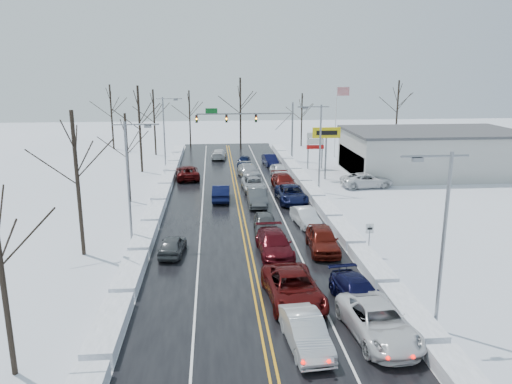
{
  "coord_description": "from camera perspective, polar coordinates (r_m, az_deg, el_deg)",
  "views": [
    {
      "loc": [
        -2.33,
        -39.58,
        12.8
      ],
      "look_at": [
        1.15,
        0.79,
        2.5
      ],
      "focal_mm": 35.0,
      "sensor_mm": 36.0,
      "label": 1
    }
  ],
  "objects": [
    {
      "name": "streetlight_ne",
      "position": [
        51.26,
        7.13,
        5.75
      ],
      "size": [
        3.2,
        0.25,
        9.0
      ],
      "color": "slate",
      "rests_on": "ground"
    },
    {
      "name": "streetlight_nw",
      "position": [
        64.29,
        -10.31,
        7.35
      ],
      "size": [
        3.2,
        0.25,
        9.0
      ],
      "color": "slate",
      "rests_on": "ground"
    },
    {
      "name": "streetlight_sw",
      "position": [
        36.84,
        -14.15,
        2.09
      ],
      "size": [
        3.2,
        0.25,
        9.0
      ],
      "color": "slate",
      "rests_on": "ground"
    },
    {
      "name": "snow_bank_left",
      "position": [
        43.82,
        -11.63,
        -3.02
      ],
      "size": [
        1.47,
        72.0,
        0.76
      ],
      "primitive_type": "cube",
      "color": "white",
      "rests_on": "ground"
    },
    {
      "name": "queued_car_6",
      "position": [
        52.46,
        -0.26,
        0.14
      ],
      "size": [
        2.57,
        5.16,
        1.41
      ],
      "primitive_type": "imported",
      "rotation": [
        0.0,
        0.0,
        0.05
      ],
      "color": "#A5A7AD",
      "rests_on": "ground"
    },
    {
      "name": "streetlight_se",
      "position": [
        25.19,
        20.34,
        -3.96
      ],
      "size": [
        3.2,
        0.25,
        9.0
      ],
      "color": "slate",
      "rests_on": "ground"
    },
    {
      "name": "oncoming_car_3",
      "position": [
        35.57,
        -9.49,
        -7.03
      ],
      "size": [
        1.99,
        4.07,
        1.34
      ],
      "primitive_type": "imported",
      "rotation": [
        0.0,
        0.0,
        3.03
      ],
      "color": "#444749",
      "rests_on": "ground"
    },
    {
      "name": "queued_car_14",
      "position": [
        48.28,
        4.04,
        -1.15
      ],
      "size": [
        2.72,
        5.74,
        1.58
      ],
      "primitive_type": "imported",
      "rotation": [
        0.0,
        0.0,
        0.02
      ],
      "color": "black",
      "rests_on": "ground"
    },
    {
      "name": "queued_car_2",
      "position": [
        28.53,
        4.25,
        -12.44
      ],
      "size": [
        3.24,
        6.3,
        1.7
      ],
      "primitive_type": "imported",
      "rotation": [
        0.0,
        0.0,
        0.07
      ],
      "color": "#440909",
      "rests_on": "ground"
    },
    {
      "name": "tree_left_c",
      "position": [
        48.76,
        -14.6,
        5.71
      ],
      "size": [
        3.4,
        3.4,
        8.5
      ],
      "color": "#2D231C",
      "rests_on": "ground"
    },
    {
      "name": "queued_car_1",
      "position": [
        24.58,
        5.65,
        -17.2
      ],
      "size": [
        2.03,
        4.79,
        1.54
      ],
      "primitive_type": "imported",
      "rotation": [
        0.0,
        0.0,
        0.09
      ],
      "color": "silver",
      "rests_on": "ground"
    },
    {
      "name": "tree_far_d",
      "position": [
        81.64,
        5.27,
        9.38
      ],
      "size": [
        3.4,
        3.4,
        8.5
      ],
      "color": "#2D231C",
      "rests_on": "ground"
    },
    {
      "name": "tree_far_c",
      "position": [
        78.86,
        -1.8,
        10.54
      ],
      "size": [
        4.4,
        4.4,
        11.0
      ],
      "color": "#2D231C",
      "rests_on": "ground"
    },
    {
      "name": "oncoming_car_2",
      "position": [
        70.84,
        -4.25,
        3.81
      ],
      "size": [
        2.4,
        4.94,
        1.38
      ],
      "primitive_type": "imported",
      "rotation": [
        0.0,
        0.0,
        3.04
      ],
      "color": "silver",
      "rests_on": "ground"
    },
    {
      "name": "queued_car_4",
      "position": [
        39.54,
        1.05,
        -4.63
      ],
      "size": [
        1.92,
        4.45,
        1.49
      ],
      "primitive_type": "imported",
      "rotation": [
        0.0,
        0.0,
        -0.04
      ],
      "color": "#3E4143",
      "rests_on": "ground"
    },
    {
      "name": "dealership_building",
      "position": [
        64.11,
        19.43,
        4.35
      ],
      "size": [
        20.4,
        12.4,
        5.3
      ],
      "color": "#AFAFAA",
      "rests_on": "ground"
    },
    {
      "name": "speed_limit_sign",
      "position": [
        35.11,
        12.84,
        -4.66
      ],
      "size": [
        0.55,
        0.09,
        2.35
      ],
      "color": "slate",
      "rests_on": "ground"
    },
    {
      "name": "queued_car_10",
      "position": [
        25.89,
        13.72,
        -15.82
      ],
      "size": [
        3.21,
        6.06,
        1.62
      ],
      "primitive_type": "imported",
      "rotation": [
        0.0,
        0.0,
        0.09
      ],
      "color": "silver",
      "rests_on": "ground"
    },
    {
      "name": "queued_car_15",
      "position": [
        53.58,
        3.17,
        0.42
      ],
      "size": [
        2.47,
        5.4,
        1.53
      ],
      "primitive_type": "imported",
      "rotation": [
        0.0,
        0.0,
        0.06
      ],
      "color": "#540E0B",
      "rests_on": "ground"
    },
    {
      "name": "flagpole",
      "position": [
        72.08,
        9.25,
        8.61
      ],
      "size": [
        1.87,
        1.2,
        10.0
      ],
      "color": "silver",
      "rests_on": "ground"
    },
    {
      "name": "tires_plus_sign",
      "position": [
        57.57,
        8.05,
        6.33
      ],
      "size": [
        3.2,
        0.34,
        6.0
      ],
      "color": "slate",
      "rests_on": "ground"
    },
    {
      "name": "snow_bank_right",
      "position": [
        44.62,
        8.15,
        -2.55
      ],
      "size": [
        1.47,
        72.0,
        0.76
      ],
      "primitive_type": "cube",
      "color": "white",
      "rests_on": "ground"
    },
    {
      "name": "queued_car_13",
      "position": [
        41.47,
        5.65,
        -3.79
      ],
      "size": [
        2.05,
        4.48,
        1.43
      ],
      "primitive_type": "imported",
      "rotation": [
        0.0,
        0.0,
        0.13
      ],
      "color": "silver",
      "rests_on": "ground"
    },
    {
      "name": "queued_car_12",
      "position": [
        36.03,
        7.58,
        -6.68
      ],
      "size": [
        2.29,
        5.15,
        1.72
      ],
      "primitive_type": "imported",
      "rotation": [
        0.0,
        0.0,
        -0.05
      ],
      "color": "#4F110A",
      "rests_on": "ground"
    },
    {
      "name": "tree_left_e",
      "position": [
        74.32,
        -11.61,
        9.22
      ],
      "size": [
        3.8,
        3.8,
        9.5
      ],
      "color": "#2D231C",
      "rests_on": "ground"
    },
    {
      "name": "parked_car_2",
      "position": [
        64.6,
        10.69,
        2.59
      ],
      "size": [
        1.73,
        4.01,
        1.35
      ],
      "primitive_type": "imported",
      "rotation": [
        0.0,
        0.0,
        3.11
      ],
      "color": "gray",
      "rests_on": "ground"
    },
    {
      "name": "tree_far_b",
      "position": [
        80.92,
        -7.62,
        9.52
      ],
      "size": [
        3.6,
        3.6,
        9.0
      ],
      "color": "#2D231C",
      "rests_on": "ground"
    },
    {
      "name": "used_vehicles_sign",
      "position": [
        63.61,
        6.8,
        5.59
      ],
      "size": [
        2.2,
        0.22,
        4.65
      ],
      "color": "slate",
      "rests_on": "ground"
    },
    {
      "name": "parked_car_1",
      "position": [
        60.02,
        14.09,
        1.52
      ],
      "size": [
        2.69,
        5.27,
        1.47
      ],
      "primitive_type": "imported",
      "rotation": [
        0.0,
        0.0,
        -0.13
      ],
      "color": "#474A4C",
      "rests_on": "ground"
    },
    {
      "name": "queued_car_8",
      "position": [
        65.32,
        -1.38,
        2.96
      ],
      "size": [
        2.15,
        4.21,
        1.37
      ],
      "primitive_type": "imported",
      "rotation": [
        0.0,
        0.0,
        -0.14
      ],
      "color": "black",
      "rests_on": "ground"
    },
    {
      "name": "oncoming_car_0",
      "position": [
        48.95,
        -3.99,
        -0.93
      ],
      "size": [
        1.85,
        4.79,
        1.55
      ],
      "primitive_type": "imported",
      "rotation": [
        0.0,
        0.0,
        3.1
      ],
      "color": "black",
      "rests_on": "ground"
    },
    {
      "name": "tree_far_e",
      "position": [
        86.27,
        15.92,
        10.1
      ],
      "size": [
        4.2,
        4.2,
        10.5
      ],
      "color": "#2D231C",
      "rests_on": "ground"
    },
    {
      "name": "tree_far_a",
      "position": [
        81.31,
        -16.26,
        9.6
      ],
      "size": [
        4.0,
        4.0,
        10.0
      ],
      "color": "#2D231C",
      "rests_on": "ground"
    },
    {
      "name": "tree_left_d",
      "position": [
        62.45,
        -13.24,
        8.87
      ],
      "size": [
        4.2,
        4.2,
        10.5
      ],
      "color": "#2D231C",
      "rests_on": "ground"
    },
    {
      "name": "traffic_signal_mast",
      "position": [
        68.21,
        -0.04,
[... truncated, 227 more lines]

